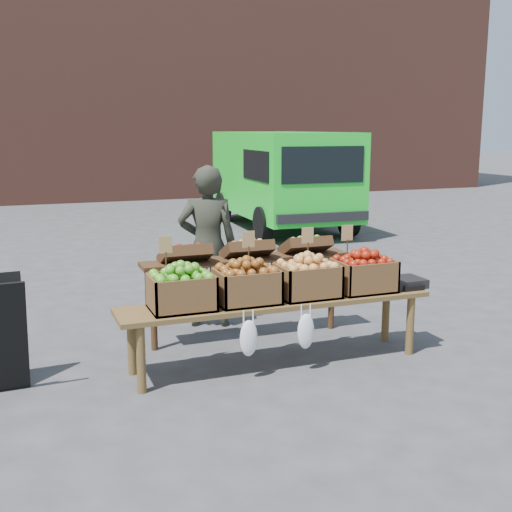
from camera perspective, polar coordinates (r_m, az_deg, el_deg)
name	(u,v)px	position (r m, az deg, el deg)	size (l,w,h in m)	color
ground	(367,353)	(5.92, 9.81, -8.49)	(80.00, 80.00, 0.00)	#424244
brick_building	(106,22)	(20.20, -13.21, 19.61)	(24.00, 4.00, 10.00)	brown
delivery_van	(282,181)	(12.86, 2.28, 6.70)	(1.95, 4.26, 1.91)	#17D929
vendor	(208,247)	(6.46, -4.31, 0.83)	(0.60, 0.39, 1.63)	#282B21
back_table	(247,286)	(6.07, -0.80, -2.68)	(2.10, 0.44, 1.04)	#3C2413
display_bench	(277,332)	(5.49, 1.87, -6.75)	(2.70, 0.56, 0.57)	brown
crate_golden_apples	(181,292)	(5.12, -6.65, -3.21)	(0.50, 0.40, 0.28)	#388E11
crate_russet_pears	(246,286)	(5.28, -0.86, -2.70)	(0.50, 0.40, 0.28)	brown
crate_red_apples	(307,281)	(5.49, 4.55, -2.19)	(0.50, 0.40, 0.28)	#DAC752
crate_green_apples	(363,275)	(5.74, 9.52, -1.71)	(0.50, 0.40, 0.28)	#790A05
weighing_scale	(404,282)	(5.98, 13.01, -2.30)	(0.34, 0.30, 0.08)	black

